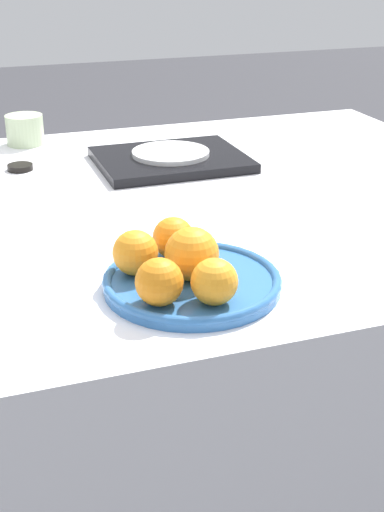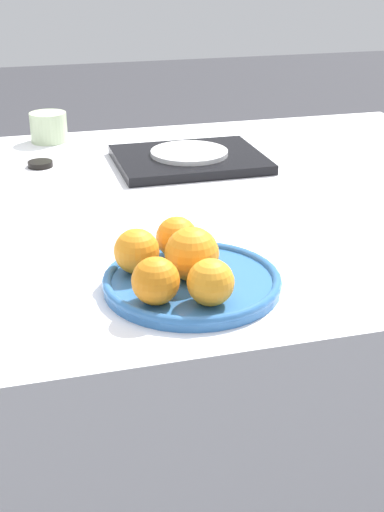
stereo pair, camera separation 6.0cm
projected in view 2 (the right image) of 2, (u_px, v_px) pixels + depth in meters
The scene contains 12 objects.
ground_plane at pixel (178, 494), 1.64m from camera, with size 12.00×12.00×0.00m, color #38383D.
table at pixel (177, 361), 1.49m from camera, with size 1.46×1.09×0.72m.
fruit_platter at pixel (192, 281), 1.00m from camera, with size 0.25×0.25×0.02m.
orange_0 at pixel (192, 254), 0.98m from camera, with size 0.08×0.08×0.08m.
orange_1 at pixel (177, 237), 1.05m from camera, with size 0.06×0.06×0.06m.
orange_2 at pixel (137, 251), 1.00m from camera, with size 0.06×0.06×0.06m.
orange_3 at pixel (156, 281), 0.92m from camera, with size 0.06×0.06×0.06m.
orange_4 at pixel (211, 282), 0.92m from camera, with size 0.06×0.06×0.06m.
serving_tray at pixel (189, 159), 1.54m from camera, with size 0.31×0.25×0.02m.
side_plate at pixel (189, 153), 1.53m from camera, with size 0.17×0.17×0.01m.
cup_0 at pixel (49, 127), 1.69m from camera, with size 0.09×0.09×0.07m.
soy_dish at pixel (40, 164), 1.52m from camera, with size 0.05×0.05×0.01m.
Camera 2 is at (-0.30, -1.23, 1.18)m, focal length 50.00 mm.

